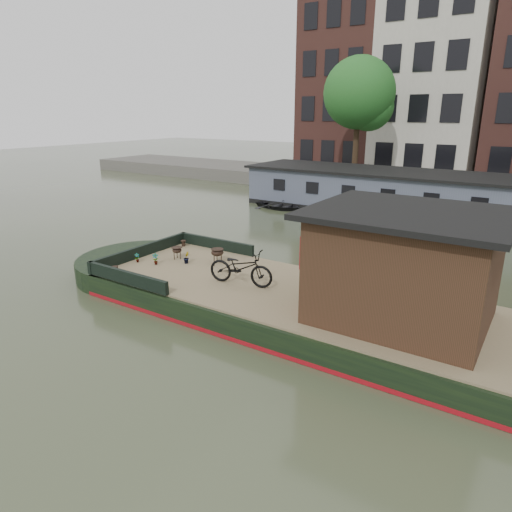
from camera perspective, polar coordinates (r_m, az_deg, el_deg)
The scene contains 18 objects.
ground at distance 11.68m, azimuth 6.74°, elevation -7.94°, with size 120.00×120.00×0.00m, color #2A311F.
houseboat_hull at distance 12.16m, azimuth 1.16°, elevation -5.34°, with size 14.01×4.02×0.60m.
houseboat_deck at distance 11.43m, azimuth 6.85°, elevation -5.11°, with size 11.80×3.80×0.05m, color #7B674C.
bow_bulwark at distance 14.19m, azimuth -11.69°, elevation 0.07°, with size 3.00×4.00×0.35m.
cabin at distance 10.28m, azimuth 18.03°, elevation -1.06°, with size 4.00×3.50×2.42m.
bicycle at distance 11.93m, azimuth -1.91°, elevation -1.44°, with size 0.62×1.79×0.94m, color black.
potted_plant_a at distance 13.89m, azimuth -12.46°, elevation -0.36°, with size 0.18×0.13×0.35m, color #9C4B2C.
potted_plant_b at distance 13.86m, azimuth -8.71°, elevation -0.19°, with size 0.19×0.16×0.35m, color maroon.
potted_plant_e at distance 14.25m, azimuth -14.63°, elevation -0.22°, with size 0.15×0.10×0.28m, color brown.
brazier_front at distance 14.30m, azimuth -9.83°, elevation 0.37°, with size 0.35×0.35×0.38m, color black, non-canonical shape.
brazier_rear at distance 13.80m, azimuth -4.84°, elevation 0.05°, with size 0.40×0.40×0.43m, color black, non-canonical shape.
bollard_port at distance 15.64m, azimuth -9.06°, elevation 1.58°, with size 0.18×0.18×0.20m, color black.
bollard_stbd at distance 13.43m, azimuth -17.21°, elevation -1.69°, with size 0.19×0.19×0.22m, color black.
dinghy at distance 24.78m, azimuth 2.95°, elevation 6.62°, with size 1.98×2.77×0.57m, color black.
far_houseboat at distance 24.27m, azimuth 22.08°, elevation 6.76°, with size 20.40×4.40×2.11m.
quay at distance 30.68m, azimuth 24.55°, elevation 7.51°, with size 60.00×6.00×0.90m, color #47443F.
townhouse_row at distance 37.36m, azimuth 28.27°, elevation 20.12°, with size 27.25×8.00×16.50m.
tree_left at distance 30.60m, azimuth 13.06°, elevation 18.87°, with size 4.40×4.40×7.40m.
Camera 1 is at (4.62, -9.48, 5.03)m, focal length 32.00 mm.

